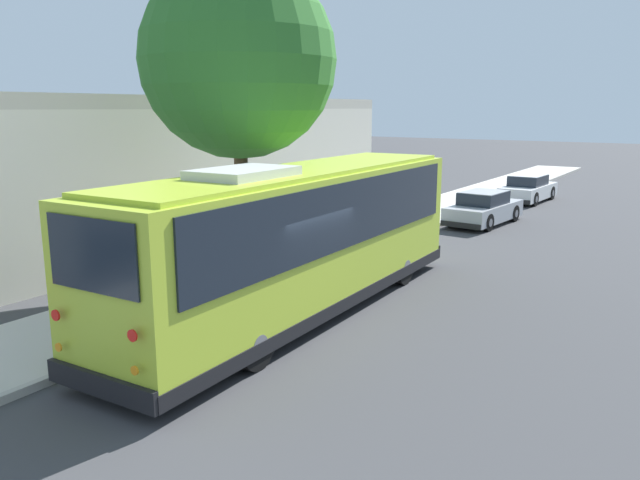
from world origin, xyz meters
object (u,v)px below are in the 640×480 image
shuttle_bus (301,233)px  street_tree (241,46)px  parked_sedan_silver (484,209)px  parked_sedan_white (528,189)px  sign_post_far (98,309)px

shuttle_bus → street_tree: street_tree is taller
street_tree → parked_sedan_silver: bearing=-11.4°
shuttle_bus → parked_sedan_white: shuttle_bus is taller
parked_sedan_white → street_tree: size_ratio=0.52×
parked_sedan_silver → parked_sedan_white: parked_sedan_silver is taller
street_tree → sign_post_far: bearing=-171.3°
parked_sedan_silver → street_tree: street_tree is taller
parked_sedan_white → street_tree: bearing=176.4°
shuttle_bus → street_tree: bearing=64.5°
parked_sedan_silver → street_tree: (-11.83, 2.38, 5.40)m
parked_sedan_silver → parked_sedan_white: size_ratio=0.99×
parked_sedan_silver → sign_post_far: (-17.07, 1.57, 0.30)m
parked_sedan_white → street_tree: (-19.03, 2.20, 5.40)m
parked_sedan_white → shuttle_bus: bearing=-176.2°
street_tree → parked_sedan_white: bearing=-6.6°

